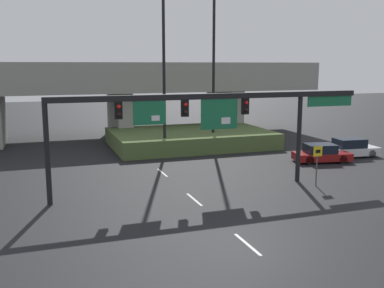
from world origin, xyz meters
TOP-DOWN VIEW (x-y plane):
  - ground_plane at (0.00, 0.00)m, footprint 160.00×160.00m
  - lane_markings at (0.00, 13.25)m, footprint 0.14×28.80m
  - signal_gantry at (1.38, 8.25)m, footprint 18.99×0.44m
  - speed_limit_sign at (7.95, 6.85)m, footprint 0.60×0.11m
  - highway_light_pole_near at (6.73, 20.77)m, footprint 0.70×0.36m
  - highway_light_pole_far at (1.85, 19.20)m, footprint 0.70×0.36m
  - overpass_bridge at (0.00, 29.51)m, footprint 40.80×8.98m
  - grass_embankment at (5.18, 22.48)m, footprint 14.05×9.33m
  - parked_sedan_near_right at (12.34, 12.64)m, footprint 4.48×2.60m
  - parked_sedan_mid_right at (15.72, 13.55)m, footprint 4.52×2.15m

SIDE VIEW (x-z plane):
  - ground_plane at x=0.00m, z-range 0.00..0.00m
  - lane_markings at x=0.00m, z-range 0.00..0.01m
  - parked_sedan_near_right at x=12.34m, z-range -0.05..1.33m
  - parked_sedan_mid_right at x=15.72m, z-range -0.06..1.42m
  - grass_embankment at x=5.18m, z-range 0.00..1.39m
  - speed_limit_sign at x=7.95m, z-range 0.38..2.89m
  - signal_gantry at x=1.38m, z-range 1.85..7.52m
  - overpass_bridge at x=0.00m, z-range 1.37..8.89m
  - highway_light_pole_far at x=1.85m, z-range 0.38..15.72m
  - highway_light_pole_near at x=6.73m, z-range 0.38..16.92m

